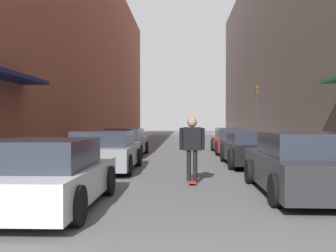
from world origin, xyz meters
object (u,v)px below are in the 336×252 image
at_px(parked_car_left_0, 44,175).
at_px(parked_car_left_2, 125,143).
at_px(traffic_light, 257,110).
at_px(skateboarder, 192,143).
at_px(parked_car_right_0, 304,165).
at_px(parked_car_right_1, 253,149).
at_px(parked_car_left_1, 105,151).
at_px(parked_car_right_2, 232,141).

height_order(parked_car_left_0, parked_car_left_2, parked_car_left_2).
distance_m(parked_car_left_0, traffic_light, 15.13).
height_order(skateboarder, traffic_light, traffic_light).
relative_size(parked_car_right_0, parked_car_right_1, 1.04).
xyz_separation_m(parked_car_right_1, traffic_light, (1.45, 6.67, 1.62)).
height_order(parked_car_right_1, traffic_light, traffic_light).
bearing_deg(skateboarder, parked_car_left_1, 138.28).
xyz_separation_m(parked_car_left_2, parked_car_right_1, (5.22, -3.75, -0.00)).
relative_size(parked_car_right_0, traffic_light, 1.27).
distance_m(parked_car_right_0, parked_car_right_2, 10.83).
relative_size(parked_car_left_2, parked_car_right_1, 1.07).
relative_size(parked_car_left_2, skateboarder, 2.63).
xyz_separation_m(parked_car_right_2, skateboarder, (-2.24, -9.51, 0.42)).
height_order(parked_car_right_2, traffic_light, traffic_light).
xyz_separation_m(parked_car_left_2, parked_car_right_2, (5.16, 1.71, 0.01)).
relative_size(parked_car_right_2, traffic_light, 1.35).
bearing_deg(parked_car_right_0, skateboarder, 151.16).
xyz_separation_m(parked_car_left_1, skateboarder, (2.76, -2.46, 0.41)).
height_order(parked_car_left_0, parked_car_left_1, parked_car_left_1).
distance_m(parked_car_left_1, parked_car_right_2, 8.64).
relative_size(parked_car_right_1, skateboarder, 2.46).
bearing_deg(traffic_light, parked_car_right_2, -141.22).
xyz_separation_m(parked_car_right_2, traffic_light, (1.51, 1.21, 1.62)).
xyz_separation_m(parked_car_right_0, traffic_light, (1.35, 12.04, 1.59)).
distance_m(parked_car_left_0, parked_car_left_2, 10.65).
xyz_separation_m(parked_car_left_0, skateboarder, (2.76, 2.84, 0.43)).
relative_size(parked_car_right_1, parked_car_right_2, 0.90).
relative_size(parked_car_right_2, skateboarder, 2.74).
bearing_deg(parked_car_left_1, parked_car_left_2, 91.73).
bearing_deg(parked_car_right_2, parked_car_left_2, -161.71).
xyz_separation_m(parked_car_left_1, traffic_light, (6.51, 8.26, 1.62)).
distance_m(parked_car_left_0, parked_car_left_1, 5.30).
xyz_separation_m(parked_car_left_0, parked_car_right_2, (4.99, 12.35, 0.02)).
height_order(parked_car_right_0, parked_car_right_2, parked_car_right_0).
distance_m(parked_car_left_1, traffic_light, 10.64).
distance_m(parked_car_left_2, parked_car_right_2, 5.43).
relative_size(parked_car_left_2, traffic_light, 1.30).
bearing_deg(parked_car_right_1, parked_car_left_2, 144.25).
distance_m(parked_car_left_2, parked_car_right_1, 6.43).
xyz_separation_m(parked_car_left_1, parked_car_left_2, (-0.16, 5.34, -0.01)).
xyz_separation_m(parked_car_left_0, parked_car_right_1, (5.05, 6.89, 0.01)).
distance_m(skateboarder, traffic_light, 11.42).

